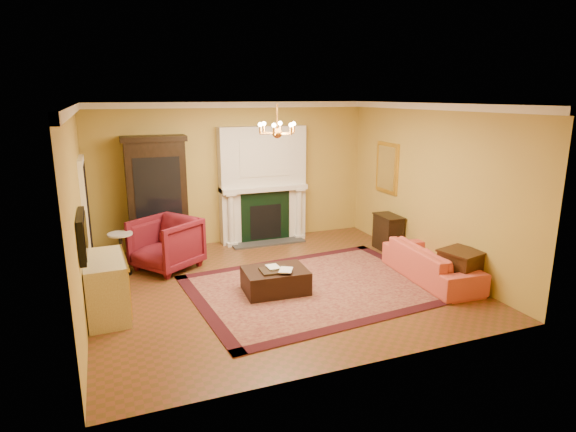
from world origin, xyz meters
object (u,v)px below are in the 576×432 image
console_table (388,233)px  leather_ottoman (275,280)px  commode (106,287)px  coral_sofa (432,257)px  pedestal_table (121,251)px  china_cabinet (157,198)px  end_table (460,271)px  wingback_armchair (166,241)px

console_table → leather_ottoman: size_ratio=0.70×
commode → coral_sofa: (5.30, -0.54, -0.04)m
pedestal_table → commode: (-0.29, -1.66, -0.01)m
china_cabinet → pedestal_table: china_cabinet is taller
end_table → console_table: (0.06, 2.27, 0.03)m
coral_sofa → console_table: bearing=-3.4°
china_cabinet → coral_sofa: size_ratio=1.11×
end_table → leather_ottoman: bearing=160.7°
console_table → wingback_armchair: bearing=175.0°
pedestal_table → coral_sofa: (5.01, -2.20, -0.05)m
wingback_armchair → coral_sofa: wingback_armchair is taller
leather_ottoman → end_table: bearing=-16.1°
console_table → pedestal_table: bearing=176.2°
end_table → coral_sofa: bearing=105.0°
pedestal_table → leather_ottoman: 2.89m
commode → leather_ottoman: size_ratio=1.16×
console_table → commode: bearing=-166.4°
coral_sofa → console_table: size_ratio=2.88×
wingback_armchair → end_table: bearing=22.0°
china_cabinet → wingback_armchair: 1.19m
coral_sofa → leather_ottoman: size_ratio=2.02×
end_table → commode: bearing=168.6°
china_cabinet → leather_ottoman: (1.50, -2.79, -0.93)m
coral_sofa → commode: bearing=87.8°
coral_sofa → leather_ottoman: (-2.73, 0.45, -0.20)m
pedestal_table → commode: 1.69m
china_cabinet → end_table: china_cabinet is taller
wingback_armchair → coral_sofa: bearing=26.7°
wingback_armchair → end_table: wingback_armchair is taller
pedestal_table → console_table: bearing=-5.4°
end_table → console_table: console_table is taller
pedestal_table → console_table: (5.22, -0.49, -0.09)m
coral_sofa → pedestal_table: bearing=69.9°
wingback_armchair → end_table: (4.37, -2.78, -0.20)m
china_cabinet → console_table: (4.44, -1.53, -0.78)m
china_cabinet → leather_ottoman: bearing=-61.0°
pedestal_table → leather_ottoman: pedestal_table is taller
wingback_armchair → coral_sofa: (4.22, -2.22, -0.13)m
china_cabinet → pedestal_table: 1.47m
wingback_armchair → commode: bearing=-68.2°
commode → coral_sofa: size_ratio=0.57×
coral_sofa → leather_ottoman: coral_sofa is taller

